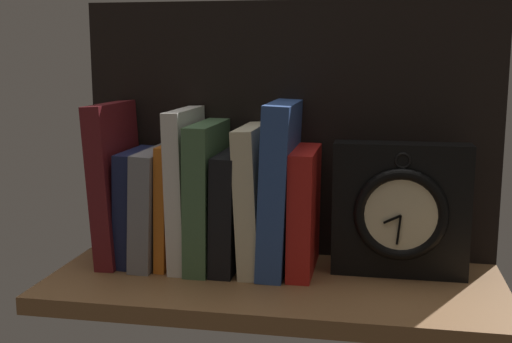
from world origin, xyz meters
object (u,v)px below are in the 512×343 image
at_px(book_cream_twain, 254,198).
at_px(framed_clock, 400,210).
at_px(book_gray_chess, 155,206).
at_px(book_maroon_dawkins, 116,182).
at_px(book_red_requiem, 304,210).
at_px(book_navy_bierce, 135,206).
at_px(book_black_skeptic, 231,209).
at_px(book_green_romantic, 207,195).
at_px(book_blue_modern, 278,187).
at_px(book_white_catcher, 186,187).
at_px(book_orange_pandolfini, 172,203).

distance_m(book_cream_twain, framed_clock, 0.22).
bearing_deg(book_gray_chess, book_maroon_dawkins, 180.00).
bearing_deg(book_red_requiem, book_cream_twain, 180.00).
bearing_deg(book_gray_chess, book_cream_twain, 0.00).
bearing_deg(book_navy_bierce, book_black_skeptic, 0.00).
xyz_separation_m(book_navy_bierce, book_green_romantic, (0.12, 0.00, 0.02)).
height_order(book_green_romantic, book_blue_modern, book_blue_modern).
xyz_separation_m(book_maroon_dawkins, book_red_requiem, (0.30, 0.00, -0.03)).
bearing_deg(book_blue_modern, book_black_skeptic, 180.00).
bearing_deg(book_navy_bierce, book_white_catcher, 0.00).
relative_size(book_orange_pandolfini, book_red_requiem, 1.02).
xyz_separation_m(book_maroon_dawkins, book_gray_chess, (0.07, 0.00, -0.04)).
relative_size(book_maroon_dawkins, book_orange_pandolfini, 1.31).
height_order(book_green_romantic, book_cream_twain, book_green_romantic).
bearing_deg(book_green_romantic, book_gray_chess, 180.00).
distance_m(book_orange_pandolfini, book_cream_twain, 0.13).
bearing_deg(book_orange_pandolfini, book_maroon_dawkins, 180.00).
xyz_separation_m(book_blue_modern, framed_clock, (0.18, 0.00, -0.03)).
bearing_deg(book_white_catcher, book_black_skeptic, 0.00).
relative_size(book_navy_bierce, book_red_requiem, 0.95).
relative_size(book_orange_pandolfini, book_cream_twain, 0.87).
xyz_separation_m(book_maroon_dawkins, book_navy_bierce, (0.03, 0.00, -0.04)).
distance_m(book_maroon_dawkins, book_white_catcher, 0.12).
height_order(book_green_romantic, book_black_skeptic, book_green_romantic).
xyz_separation_m(book_orange_pandolfini, book_red_requiem, (0.21, 0.00, -0.00)).
height_order(book_orange_pandolfini, book_black_skeptic, book_orange_pandolfini).
bearing_deg(book_maroon_dawkins, book_red_requiem, 0.00).
relative_size(book_navy_bierce, book_orange_pandolfini, 0.93).
distance_m(book_gray_chess, book_white_catcher, 0.06).
bearing_deg(framed_clock, book_red_requiem, -179.42).
bearing_deg(framed_clock, book_green_romantic, -179.72).
xyz_separation_m(book_maroon_dawkins, book_orange_pandolfini, (0.09, 0.00, -0.03)).
bearing_deg(book_navy_bierce, book_blue_modern, 0.00).
height_order(book_navy_bierce, book_black_skeptic, book_black_skeptic).
distance_m(book_white_catcher, book_blue_modern, 0.15).
distance_m(book_gray_chess, book_green_romantic, 0.09).
bearing_deg(book_white_catcher, book_green_romantic, 0.00).
xyz_separation_m(book_gray_chess, book_blue_modern, (0.20, 0.00, 0.04)).
xyz_separation_m(book_white_catcher, book_red_requiem, (0.18, 0.00, -0.03)).
height_order(book_blue_modern, framed_clock, book_blue_modern).
height_order(book_gray_chess, book_blue_modern, book_blue_modern).
xyz_separation_m(book_gray_chess, book_white_catcher, (0.05, 0.00, 0.03)).
relative_size(book_maroon_dawkins, book_blue_modern, 0.98).
xyz_separation_m(book_navy_bierce, book_cream_twain, (0.19, 0.00, 0.02)).
height_order(book_maroon_dawkins, book_cream_twain, book_maroon_dawkins).
xyz_separation_m(book_black_skeptic, book_red_requiem, (0.11, 0.00, 0.00)).
xyz_separation_m(book_green_romantic, book_red_requiem, (0.15, 0.00, -0.02)).
xyz_separation_m(book_green_romantic, book_black_skeptic, (0.04, 0.00, -0.02)).
height_order(book_gray_chess, book_cream_twain, book_cream_twain).
bearing_deg(framed_clock, book_orange_pandolfini, -179.76).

